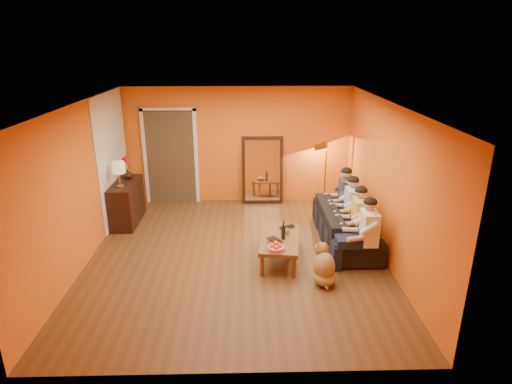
{
  "coord_description": "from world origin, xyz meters",
  "views": [
    {
      "loc": [
        0.17,
        -6.59,
        3.53
      ],
      "look_at": [
        0.35,
        0.5,
        1.0
      ],
      "focal_mm": 30.0,
      "sensor_mm": 36.0,
      "label": 1
    }
  ],
  "objects_px": {
    "wine_bottle": "(283,230)",
    "vase": "(128,174)",
    "tumbler": "(286,232)",
    "person_mid_left": "(360,220)",
    "person_far_right": "(346,198)",
    "table_lamp": "(119,175)",
    "sideboard": "(127,202)",
    "mirror_frame": "(262,170)",
    "sofa": "(345,224)",
    "floor_lamp": "(325,175)",
    "person_mid_right": "(352,208)",
    "dog": "(324,264)",
    "coffee_table": "(280,249)",
    "laptop": "(289,228)",
    "person_far_left": "(369,233)"
  },
  "relations": [
    {
      "from": "coffee_table",
      "to": "person_mid_right",
      "type": "distance_m",
      "value": 1.67
    },
    {
      "from": "wine_bottle",
      "to": "vase",
      "type": "distance_m",
      "value": 3.64
    },
    {
      "from": "vase",
      "to": "sideboard",
      "type": "bearing_deg",
      "value": -90.0
    },
    {
      "from": "person_far_left",
      "to": "dog",
      "type": "bearing_deg",
      "value": -150.32
    },
    {
      "from": "sideboard",
      "to": "person_far_right",
      "type": "height_order",
      "value": "person_far_right"
    },
    {
      "from": "sideboard",
      "to": "mirror_frame",
      "type": "bearing_deg",
      "value": 21.16
    },
    {
      "from": "sideboard",
      "to": "wine_bottle",
      "type": "height_order",
      "value": "sideboard"
    },
    {
      "from": "wine_bottle",
      "to": "person_mid_left",
      "type": "bearing_deg",
      "value": 13.38
    },
    {
      "from": "wine_bottle",
      "to": "sideboard",
      "type": "bearing_deg",
      "value": 149.96
    },
    {
      "from": "vase",
      "to": "person_mid_right",
      "type": "bearing_deg",
      "value": -14.46
    },
    {
      "from": "floor_lamp",
      "to": "person_far_right",
      "type": "relative_size",
      "value": 1.18
    },
    {
      "from": "sofa",
      "to": "vase",
      "type": "distance_m",
      "value": 4.46
    },
    {
      "from": "table_lamp",
      "to": "floor_lamp",
      "type": "height_order",
      "value": "floor_lamp"
    },
    {
      "from": "coffee_table",
      "to": "person_mid_right",
      "type": "relative_size",
      "value": 1.0
    },
    {
      "from": "wine_bottle",
      "to": "tumbler",
      "type": "bearing_deg",
      "value": 67.62
    },
    {
      "from": "table_lamp",
      "to": "dog",
      "type": "distance_m",
      "value": 4.25
    },
    {
      "from": "mirror_frame",
      "to": "tumbler",
      "type": "relative_size",
      "value": 14.4
    },
    {
      "from": "floor_lamp",
      "to": "person_mid_left",
      "type": "height_order",
      "value": "floor_lamp"
    },
    {
      "from": "tumbler",
      "to": "mirror_frame",
      "type": "bearing_deg",
      "value": 96.49
    },
    {
      "from": "person_mid_right",
      "to": "wine_bottle",
      "type": "distance_m",
      "value": 1.6
    },
    {
      "from": "coffee_table",
      "to": "person_far_right",
      "type": "distance_m",
      "value": 2.0
    },
    {
      "from": "person_far_right",
      "to": "person_mid_right",
      "type": "bearing_deg",
      "value": -90.0
    },
    {
      "from": "sideboard",
      "to": "tumbler",
      "type": "relative_size",
      "value": 11.18
    },
    {
      "from": "coffee_table",
      "to": "person_far_left",
      "type": "xyz_separation_m",
      "value": [
        1.4,
        -0.28,
        0.4
      ]
    },
    {
      "from": "dog",
      "to": "person_far_left",
      "type": "distance_m",
      "value": 0.94
    },
    {
      "from": "floor_lamp",
      "to": "dog",
      "type": "height_order",
      "value": "floor_lamp"
    },
    {
      "from": "person_far_right",
      "to": "floor_lamp",
      "type": "bearing_deg",
      "value": 100.37
    },
    {
      "from": "person_far_right",
      "to": "sofa",
      "type": "bearing_deg",
      "value": -101.31
    },
    {
      "from": "wine_bottle",
      "to": "laptop",
      "type": "xyz_separation_m",
      "value": [
        0.13,
        0.4,
        -0.14
      ]
    },
    {
      "from": "person_mid_left",
      "to": "person_far_right",
      "type": "bearing_deg",
      "value": 90.0
    },
    {
      "from": "dog",
      "to": "wine_bottle",
      "type": "bearing_deg",
      "value": 139.61
    },
    {
      "from": "person_mid_right",
      "to": "vase",
      "type": "relative_size",
      "value": 5.96
    },
    {
      "from": "floor_lamp",
      "to": "person_mid_right",
      "type": "xyz_separation_m",
      "value": [
        0.21,
        -1.68,
        -0.11
      ]
    },
    {
      "from": "mirror_frame",
      "to": "person_far_left",
      "type": "relative_size",
      "value": 1.25
    },
    {
      "from": "floor_lamp",
      "to": "sofa",
      "type": "bearing_deg",
      "value": -64.38
    },
    {
      "from": "table_lamp",
      "to": "coffee_table",
      "type": "height_order",
      "value": "table_lamp"
    },
    {
      "from": "coffee_table",
      "to": "dog",
      "type": "distance_m",
      "value": 0.96
    },
    {
      "from": "tumbler",
      "to": "sideboard",
      "type": "bearing_deg",
      "value": 152.97
    },
    {
      "from": "coffee_table",
      "to": "person_far_right",
      "type": "relative_size",
      "value": 1.0
    },
    {
      "from": "coffee_table",
      "to": "floor_lamp",
      "type": "height_order",
      "value": "floor_lamp"
    },
    {
      "from": "sideboard",
      "to": "person_mid_left",
      "type": "bearing_deg",
      "value": -18.09
    },
    {
      "from": "person_far_right",
      "to": "wine_bottle",
      "type": "bearing_deg",
      "value": -133.5
    },
    {
      "from": "mirror_frame",
      "to": "person_far_right",
      "type": "relative_size",
      "value": 1.25
    },
    {
      "from": "table_lamp",
      "to": "vase",
      "type": "bearing_deg",
      "value": 90.0
    },
    {
      "from": "dog",
      "to": "tumbler",
      "type": "xyz_separation_m",
      "value": [
        -0.5,
        0.84,
        0.15
      ]
    },
    {
      "from": "sideboard",
      "to": "wine_bottle",
      "type": "xyz_separation_m",
      "value": [
        3.02,
        -1.75,
        0.15
      ]
    },
    {
      "from": "wine_bottle",
      "to": "person_mid_right",
      "type": "bearing_deg",
      "value": 32.86
    },
    {
      "from": "person_mid_left",
      "to": "person_mid_right",
      "type": "relative_size",
      "value": 1.0
    },
    {
      "from": "table_lamp",
      "to": "person_far_right",
      "type": "xyz_separation_m",
      "value": [
        4.37,
        -0.03,
        -0.49
      ]
    },
    {
      "from": "wine_bottle",
      "to": "tumbler",
      "type": "height_order",
      "value": "wine_bottle"
    }
  ]
}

